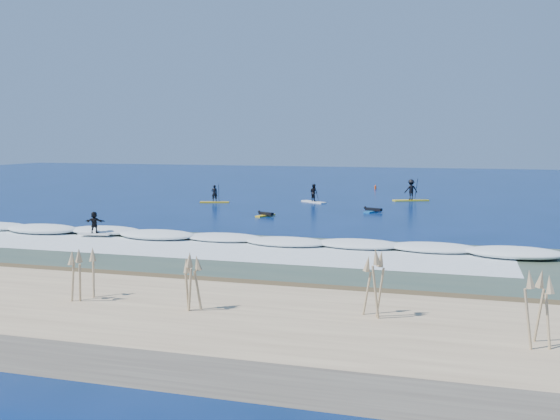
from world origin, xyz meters
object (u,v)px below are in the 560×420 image
(sup_paddler_left, at_px, (215,196))
(sup_paddler_right, at_px, (411,191))
(sup_paddler_center, at_px, (314,194))
(prone_paddler_far, at_px, (373,210))
(marker_buoy, at_px, (375,187))
(prone_paddler_near, at_px, (265,214))
(wave_surfer, at_px, (94,224))

(sup_paddler_left, xyz_separation_m, sup_paddler_right, (17.16, 6.64, 0.33))
(sup_paddler_center, relative_size, prone_paddler_far, 1.29)
(sup_paddler_left, xyz_separation_m, marker_buoy, (12.24, 18.68, -0.34))
(sup_paddler_center, height_order, prone_paddler_far, sup_paddler_center)
(prone_paddler_near, relative_size, marker_buoy, 3.29)
(sup_paddler_right, xyz_separation_m, prone_paddler_far, (-2.25, -9.75, -0.77))
(sup_paddler_center, bearing_deg, sup_paddler_left, -126.48)
(sup_paddler_right, relative_size, prone_paddler_near, 1.81)
(prone_paddler_far, xyz_separation_m, wave_surfer, (-14.36, -17.27, 0.66))
(sup_paddler_center, distance_m, prone_paddler_far, 8.53)
(sup_paddler_right, bearing_deg, sup_paddler_center, -179.79)
(prone_paddler_near, distance_m, wave_surfer, 14.15)
(sup_paddler_left, distance_m, prone_paddler_far, 15.24)
(sup_paddler_right, relative_size, marker_buoy, 5.95)
(sup_paddler_right, bearing_deg, prone_paddler_near, -148.31)
(prone_paddler_far, bearing_deg, marker_buoy, 28.30)
(sup_paddler_left, height_order, sup_paddler_center, sup_paddler_center)
(prone_paddler_near, relative_size, wave_surfer, 0.94)
(sup_paddler_center, height_order, marker_buoy, sup_paddler_center)
(wave_surfer, bearing_deg, marker_buoy, 64.82)
(sup_paddler_center, distance_m, marker_buoy, 16.38)
(sup_paddler_center, bearing_deg, sup_paddler_right, 61.22)
(sup_paddler_left, relative_size, sup_paddler_center, 1.03)
(prone_paddler_far, bearing_deg, prone_paddler_near, 144.61)
(sup_paddler_center, xyz_separation_m, prone_paddler_near, (-1.27, -10.73, -0.60))
(sup_paddler_left, xyz_separation_m, prone_paddler_far, (14.91, -3.11, -0.44))
(wave_surfer, distance_m, marker_buoy, 40.79)
(sup_paddler_left, height_order, wave_surfer, sup_paddler_left)
(prone_paddler_far, bearing_deg, sup_paddler_left, 99.51)
(sup_paddler_right, relative_size, prone_paddler_far, 1.64)
(prone_paddler_near, xyz_separation_m, marker_buoy, (4.82, 26.72, 0.12))
(wave_surfer, height_order, marker_buoy, wave_surfer)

